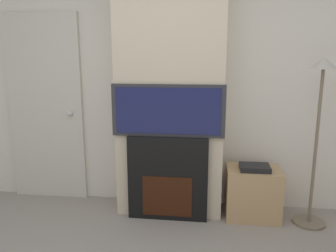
% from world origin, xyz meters
% --- Properties ---
extents(wall_back, '(6.00, 0.06, 2.70)m').
position_xyz_m(wall_back, '(0.00, 2.03, 1.35)').
color(wall_back, silver).
rests_on(wall_back, ground_plane).
extents(chimney_breast, '(1.06, 0.39, 2.70)m').
position_xyz_m(chimney_breast, '(0.00, 1.80, 1.35)').
color(chimney_breast, beige).
rests_on(chimney_breast, ground_plane).
extents(fireplace, '(0.79, 0.15, 0.85)m').
position_xyz_m(fireplace, '(0.00, 1.61, 0.42)').
color(fireplace, black).
rests_on(fireplace, ground_plane).
extents(television, '(1.08, 0.07, 0.50)m').
position_xyz_m(television, '(0.00, 1.61, 1.10)').
color(television, '#2D2D33').
rests_on(television, fireplace).
extents(floor_lamp, '(0.30, 0.30, 1.59)m').
position_xyz_m(floor_lamp, '(1.38, 1.65, 1.07)').
color(floor_lamp, '#726651').
rests_on(floor_lamp, ground_plane).
extents(media_stand, '(0.52, 0.39, 0.56)m').
position_xyz_m(media_stand, '(0.84, 1.73, 0.26)').
color(media_stand, tan).
rests_on(media_stand, ground_plane).
extents(entry_door, '(0.86, 0.09, 2.06)m').
position_xyz_m(entry_door, '(-1.43, 1.97, 1.03)').
color(entry_door, beige).
rests_on(entry_door, ground_plane).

